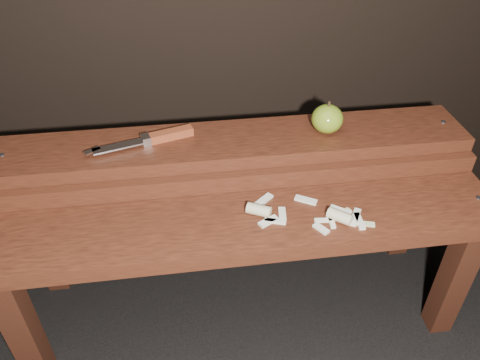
{
  "coord_description": "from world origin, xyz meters",
  "views": [
    {
      "loc": [
        -0.12,
        -0.82,
        1.14
      ],
      "look_at": [
        0.0,
        0.06,
        0.45
      ],
      "focal_mm": 35.0,
      "sensor_mm": 36.0,
      "label": 1
    }
  ],
  "objects": [
    {
      "name": "ground",
      "position": [
        0.0,
        0.0,
        0.0
      ],
      "size": [
        60.0,
        60.0,
        0.0
      ],
      "primitive_type": "plane",
      "color": "black"
    },
    {
      "name": "bench_front_tier",
      "position": [
        0.0,
        -0.06,
        0.35
      ],
      "size": [
        1.2,
        0.2,
        0.42
      ],
      "color": "#33160C",
      "rests_on": "ground"
    },
    {
      "name": "bench_rear_tier",
      "position": [
        0.0,
        0.17,
        0.41
      ],
      "size": [
        1.2,
        0.21,
        0.5
      ],
      "color": "#33160C",
      "rests_on": "ground"
    },
    {
      "name": "apple",
      "position": [
        0.24,
        0.17,
        0.54
      ],
      "size": [
        0.08,
        0.08,
        0.08
      ],
      "color": "olive",
      "rests_on": "bench_rear_tier"
    },
    {
      "name": "knife",
      "position": [
        -0.19,
        0.18,
        0.51
      ],
      "size": [
        0.27,
        0.09,
        0.02
      ],
      "color": "brown",
      "rests_on": "bench_rear_tier"
    },
    {
      "name": "apple_scraps",
      "position": [
        0.13,
        -0.06,
        0.43
      ],
      "size": [
        0.28,
        0.16,
        0.03
      ],
      "color": "beige",
      "rests_on": "bench_front_tier"
    }
  ]
}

